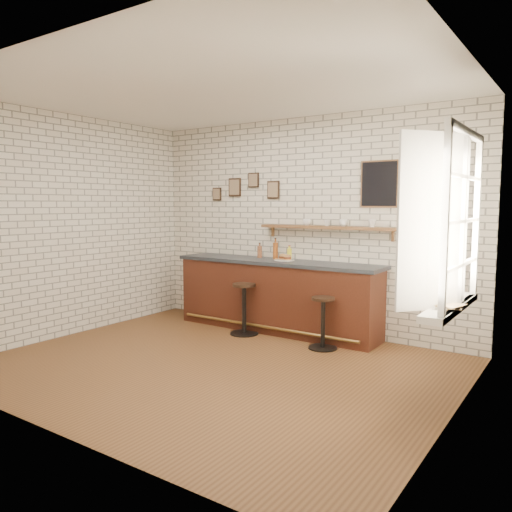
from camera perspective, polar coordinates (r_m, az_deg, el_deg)
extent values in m
plane|color=brown|center=(5.71, -4.58, -12.38)|extent=(5.00, 5.00, 0.00)
cube|color=#492013|center=(7.09, 2.32, -4.73)|extent=(3.00, 0.58, 0.96)
cube|color=#2D333A|center=(7.01, 2.34, -0.67)|extent=(3.10, 0.62, 0.05)
cylinder|color=olive|center=(6.90, 0.89, -8.08)|extent=(2.79, 0.04, 0.04)
cylinder|color=white|center=(6.99, 3.26, -0.45)|extent=(0.28, 0.28, 0.01)
cylinder|color=#DA9C4D|center=(6.97, 3.75, -0.40)|extent=(0.05, 0.05, 0.00)
cylinder|color=#DA9C4D|center=(6.96, 3.40, -0.41)|extent=(0.05, 0.05, 0.00)
cylinder|color=#DA9C4D|center=(7.10, 2.87, -0.28)|extent=(0.06, 0.06, 0.00)
cylinder|color=#DA9C4D|center=(7.01, 3.70, -0.37)|extent=(0.06, 0.06, 0.00)
cylinder|color=#DA9C4D|center=(7.00, 2.33, -0.37)|extent=(0.06, 0.06, 0.00)
cylinder|color=#DA9C4D|center=(6.96, 3.66, -0.42)|extent=(0.04, 0.04, 0.00)
cylinder|color=#DA9C4D|center=(6.95, 2.97, -0.42)|extent=(0.05, 0.05, 0.00)
cylinder|color=#DA9C4D|center=(6.99, 2.23, -0.38)|extent=(0.04, 0.04, 0.00)
cylinder|color=#DA9C4D|center=(7.07, 2.30, -0.31)|extent=(0.05, 0.05, 0.00)
cylinder|color=#DA9C4D|center=(6.94, 3.36, -0.43)|extent=(0.06, 0.06, 0.00)
cylinder|color=#DA9C4D|center=(7.05, 2.65, -0.33)|extent=(0.04, 0.04, 0.00)
cylinder|color=brown|center=(7.31, 0.41, 0.48)|extent=(0.07, 0.07, 0.17)
cylinder|color=brown|center=(7.30, 0.41, 1.29)|extent=(0.02, 0.02, 0.04)
cylinder|color=black|center=(7.30, 0.41, 1.48)|extent=(0.03, 0.03, 0.01)
cylinder|color=silver|center=(7.17, 2.22, 0.44)|extent=(0.06, 0.06, 0.19)
cylinder|color=silver|center=(7.15, 2.22, 1.38)|extent=(0.02, 0.02, 0.04)
cylinder|color=black|center=(7.15, 2.22, 1.60)|extent=(0.03, 0.03, 0.01)
cylinder|color=brown|center=(7.16, 2.23, 0.61)|extent=(0.07, 0.07, 0.24)
cylinder|color=brown|center=(7.15, 2.24, 1.76)|extent=(0.03, 0.03, 0.05)
cylinder|color=black|center=(7.15, 2.24, 2.03)|extent=(0.03, 0.03, 0.01)
cylinder|color=yellow|center=(7.05, 3.84, 0.21)|extent=(0.06, 0.06, 0.16)
cylinder|color=yellow|center=(7.04, 3.84, 0.99)|extent=(0.03, 0.03, 0.03)
cylinder|color=maroon|center=(7.03, 3.85, 1.17)|extent=(0.03, 0.03, 0.01)
cylinder|color=black|center=(7.00, -1.36, -8.82)|extent=(0.39, 0.39, 0.02)
cylinder|color=black|center=(6.92, -1.37, -6.14)|extent=(0.06, 0.06, 0.65)
cylinder|color=black|center=(6.86, -1.38, -3.33)|extent=(0.38, 0.38, 0.04)
cylinder|color=black|center=(6.38, 7.62, -10.35)|extent=(0.36, 0.36, 0.02)
cylinder|color=black|center=(6.30, 7.66, -7.67)|extent=(0.05, 0.05, 0.60)
cylinder|color=black|center=(6.23, 7.70, -4.85)|extent=(0.31, 0.31, 0.04)
cube|color=brown|center=(6.82, 8.04, 3.26)|extent=(2.00, 0.18, 0.04)
cube|color=brown|center=(7.33, 1.94, 2.87)|extent=(0.03, 0.04, 0.16)
cube|color=brown|center=(6.55, 15.39, 2.29)|extent=(0.03, 0.04, 0.16)
imported|color=white|center=(6.96, 5.83, 3.87)|extent=(0.16, 0.16, 0.09)
imported|color=white|center=(6.82, 8.14, 3.77)|extent=(0.11, 0.11, 0.08)
imported|color=white|center=(6.71, 9.98, 3.75)|extent=(0.16, 0.16, 0.09)
imported|color=white|center=(6.56, 13.12, 3.66)|extent=(0.15, 0.15, 0.10)
cube|color=black|center=(7.73, -2.44, 7.85)|extent=(0.22, 0.02, 0.28)
cube|color=black|center=(7.53, -0.28, 8.67)|extent=(0.18, 0.02, 0.22)
cube|color=black|center=(7.33, 2.00, 7.56)|extent=(0.20, 0.02, 0.26)
cube|color=black|center=(7.94, -4.48, 7.07)|extent=(0.16, 0.02, 0.20)
cube|color=black|center=(6.62, 13.92, 7.99)|extent=(0.46, 0.02, 0.56)
cube|color=white|center=(4.72, 21.34, -5.41)|extent=(0.20, 1.35, 0.06)
cube|color=white|center=(4.65, 22.93, 12.95)|extent=(0.05, 1.30, 0.06)
cube|color=white|center=(4.70, 22.18, -5.48)|extent=(0.05, 1.30, 0.06)
cube|color=white|center=(4.03, 20.81, 3.49)|extent=(0.05, 0.06, 1.50)
cube|color=white|center=(5.21, 23.89, 3.84)|extent=(0.05, 0.06, 1.50)
cube|color=white|center=(4.36, 19.81, 3.68)|extent=(0.40, 0.46, 1.46)
cube|color=white|center=(4.94, 21.55, 3.85)|extent=(0.40, 0.46, 1.46)
imported|color=tan|center=(4.50, 20.47, -5.39)|extent=(0.19, 0.24, 0.02)
imported|color=tan|center=(4.49, 20.45, -5.17)|extent=(0.22, 0.27, 0.02)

